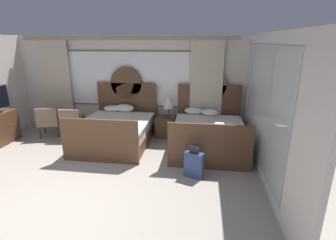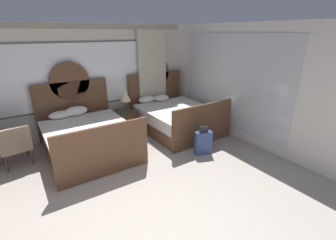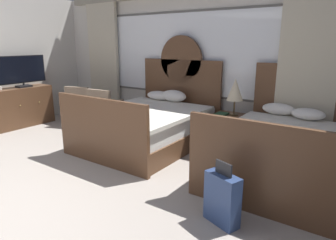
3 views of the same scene
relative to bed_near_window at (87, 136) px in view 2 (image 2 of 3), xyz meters
name	(u,v)px [view 2 (image 2 of 3)]	position (x,y,z in m)	size (l,w,h in m)	color
wall_back_window	(72,80)	(0.07, 1.11, 1.03)	(6.52, 0.22, 2.70)	beige
wall_right_mirror	(241,84)	(3.36, -1.22, 0.98)	(0.08, 4.71, 2.70)	beige
bed_near_window	(87,136)	(0.00, 0.00, 0.00)	(1.71, 2.17, 1.86)	brown
bed_near_mirror	(175,116)	(2.33, 0.00, 0.00)	(1.71, 2.17, 1.86)	brown
nightstand_between_beds	(125,121)	(1.17, 0.68, -0.10)	(0.52, 0.54, 0.55)	brown
table_lamp_on_nightstand	(125,95)	(1.25, 0.70, 0.60)	(0.27, 0.27, 0.61)	brown
book_on_nightstand	(122,112)	(1.07, 0.57, 0.19)	(0.18, 0.26, 0.03)	#285133
armchair_by_window_left	(14,144)	(-1.32, 0.22, 0.09)	(0.61, 0.61, 0.83)	#84705B
suitcase_on_floor	(203,143)	(2.04, -1.47, -0.11)	(0.39, 0.27, 0.64)	navy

